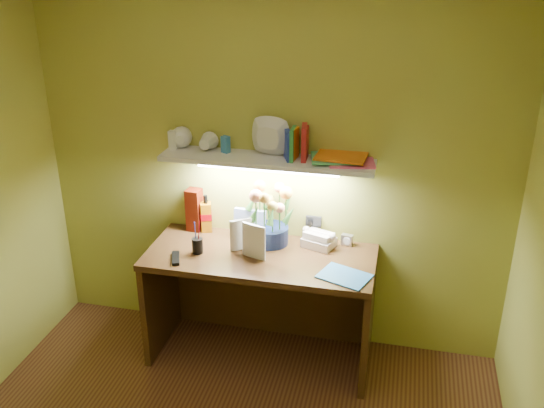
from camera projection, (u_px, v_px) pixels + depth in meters
The scene contains 13 objects.
desk at pixel (261, 306), 3.85m from camera, with size 1.40×0.60×0.75m, color #351E0E.
flower_bouquet at pixel (271, 215), 3.76m from camera, with size 0.25×0.25×0.39m, color #0E1837, non-canonical shape.
telephone at pixel (319, 238), 3.78m from camera, with size 0.19×0.14×0.11m, color #F2DECC, non-canonical shape.
desk_clock at pixel (347, 240), 3.80m from camera, with size 0.07×0.04×0.07m, color #ACACB0.
whisky_bottle at pixel (206, 213), 3.95m from camera, with size 0.07×0.07×0.25m, color #B46605, non-canonical shape.
whisky_box at pixel (194, 210), 3.96m from camera, with size 0.09×0.09×0.29m, color #541304.
pen_cup at pixel (197, 241), 3.69m from camera, with size 0.07×0.07×0.16m, color black.
art_card at pixel (250, 225), 3.85m from camera, with size 0.20×0.04×0.20m, color white, non-canonical shape.
tv_remote at pixel (176, 258), 3.64m from camera, with size 0.04×0.16×0.02m, color black.
blue_folder at pixel (344, 276), 3.45m from camera, with size 0.28×0.20×0.01m, color #317ABC.
desk_book_a at pixel (230, 236), 3.69m from camera, with size 0.15×0.02×0.21m, color silver.
desk_book_b at pixel (242, 238), 3.66m from camera, with size 0.16×0.02×0.22m, color silver.
wall_shelf at pixel (265, 154), 3.63m from camera, with size 1.31×0.29×0.24m.
Camera 1 is at (0.79, -1.96, 2.52)m, focal length 40.00 mm.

